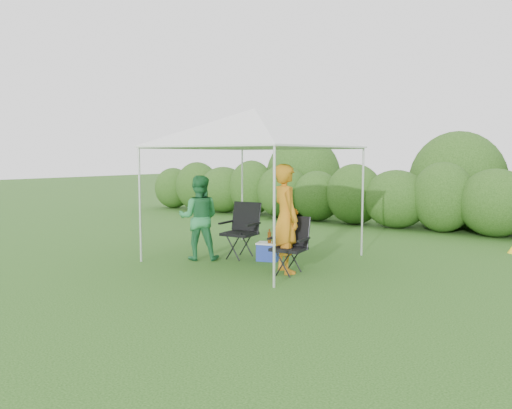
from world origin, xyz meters
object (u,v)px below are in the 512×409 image
Objects in this scene: woman at (199,218)px; cooler at (268,251)px; chair_left at (242,226)px; canopy at (255,128)px; man at (286,218)px; chair_right at (291,241)px.

woman is 3.30× the size of cooler.
chair_left reaches higher than cooler.
canopy is 1.70× the size of man.
woman is at bearing 36.55° from man.
man reaches higher than chair_right.
cooler is at bearing -3.50° from man.
woman is (-1.88, -0.12, -0.12)m from man.
woman is at bearing 175.59° from chair_right.
man reaches higher than woman.
canopy is 1.97m from woman.
woman reaches higher than chair_left.
man reaches higher than chair_left.
cooler is (0.31, -0.00, -2.29)m from canopy.
cooler is at bearing 175.32° from woman.
canopy is at bearing -1.34° from chair_left.
chair_right is 0.89× the size of chair_left.
canopy is 1.88m from chair_left.
woman reaches higher than cooler.
canopy reaches higher than chair_right.
woman is (-0.52, -0.66, 0.19)m from chair_left.
chair_left is (-0.28, -0.03, -1.86)m from canopy.
canopy is 6.43× the size of cooler.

